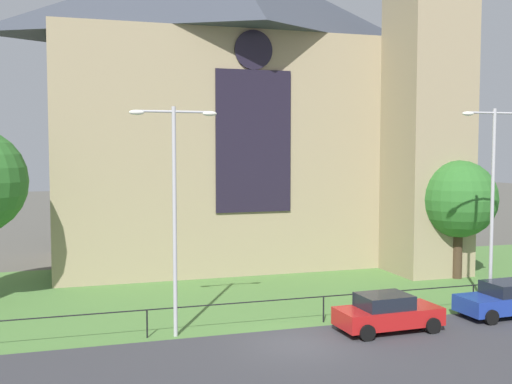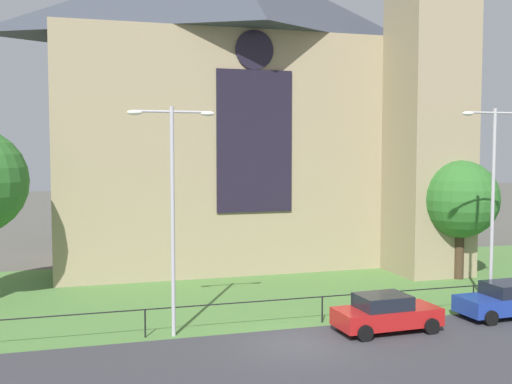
{
  "view_description": "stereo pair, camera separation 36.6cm",
  "coord_description": "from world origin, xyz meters",
  "px_view_note": "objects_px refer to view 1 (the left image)",
  "views": [
    {
      "loc": [
        -8.4,
        -21.74,
        7.37
      ],
      "look_at": [
        0.85,
        8.0,
        5.17
      ],
      "focal_mm": 44.53,
      "sensor_mm": 36.0,
      "label": 1
    },
    {
      "loc": [
        -8.05,
        -21.85,
        7.37
      ],
      "look_at": [
        0.85,
        8.0,
        5.17
      ],
      "focal_mm": 44.53,
      "sensor_mm": 36.0,
      "label": 2
    }
  ],
  "objects_px": {
    "streetlamp_far": "(493,184)",
    "parked_car_red": "(387,313)",
    "tree_right_near": "(458,199)",
    "streetlamp_near": "(174,193)",
    "church_building": "(240,102)",
    "parked_car_blue": "(506,299)"
  },
  "relations": [
    {
      "from": "streetlamp_near",
      "to": "streetlamp_far",
      "type": "bearing_deg",
      "value": 0.0
    },
    {
      "from": "church_building",
      "to": "parked_car_red",
      "type": "relative_size",
      "value": 6.09
    },
    {
      "from": "tree_right_near",
      "to": "streetlamp_far",
      "type": "bearing_deg",
      "value": -112.47
    },
    {
      "from": "church_building",
      "to": "tree_right_near",
      "type": "bearing_deg",
      "value": -43.1
    },
    {
      "from": "parked_car_red",
      "to": "parked_car_blue",
      "type": "xyz_separation_m",
      "value": [
        6.05,
        0.47,
        0.0
      ]
    },
    {
      "from": "tree_right_near",
      "to": "parked_car_red",
      "type": "bearing_deg",
      "value": -137.69
    },
    {
      "from": "church_building",
      "to": "streetlamp_near",
      "type": "bearing_deg",
      "value": -114.4
    },
    {
      "from": "streetlamp_far",
      "to": "parked_car_red",
      "type": "relative_size",
      "value": 2.13
    },
    {
      "from": "tree_right_near",
      "to": "streetlamp_far",
      "type": "relative_size",
      "value": 0.73
    },
    {
      "from": "parked_car_red",
      "to": "parked_car_blue",
      "type": "bearing_deg",
      "value": 2.23
    },
    {
      "from": "church_building",
      "to": "streetlamp_far",
      "type": "bearing_deg",
      "value": -64.49
    },
    {
      "from": "streetlamp_far",
      "to": "tree_right_near",
      "type": "bearing_deg",
      "value": 67.53
    },
    {
      "from": "streetlamp_far",
      "to": "parked_car_red",
      "type": "xyz_separation_m",
      "value": [
        -6.28,
        -1.83,
        -4.97
      ]
    },
    {
      "from": "streetlamp_far",
      "to": "parked_car_red",
      "type": "bearing_deg",
      "value": -163.71
    },
    {
      "from": "streetlamp_near",
      "to": "parked_car_blue",
      "type": "bearing_deg",
      "value": -5.44
    },
    {
      "from": "church_building",
      "to": "parked_car_blue",
      "type": "height_order",
      "value": "church_building"
    },
    {
      "from": "church_building",
      "to": "tree_right_near",
      "type": "relative_size",
      "value": 3.91
    },
    {
      "from": "tree_right_near",
      "to": "parked_car_blue",
      "type": "relative_size",
      "value": 1.56
    },
    {
      "from": "streetlamp_far",
      "to": "parked_car_blue",
      "type": "xyz_separation_m",
      "value": [
        -0.23,
        -1.36,
        -4.97
      ]
    },
    {
      "from": "streetlamp_far",
      "to": "parked_car_red",
      "type": "distance_m",
      "value": 8.21
    },
    {
      "from": "streetlamp_near",
      "to": "parked_car_blue",
      "type": "distance_m",
      "value": 15.15
    },
    {
      "from": "parked_car_blue",
      "to": "parked_car_red",
      "type": "bearing_deg",
      "value": 2.02
    }
  ]
}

